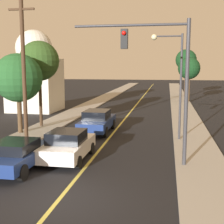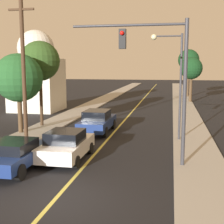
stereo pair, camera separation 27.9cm
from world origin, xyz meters
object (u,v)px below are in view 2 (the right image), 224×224
object	(u,v)px
tree_left_near	(19,78)
tree_right_far	(189,60)
utility_pole_left	(24,69)
traffic_signal_mast	(159,67)
car_outer_lane_front	(15,154)
streetlamp_right	(173,71)
tree_left_far	(40,61)
car_near_lane_front	(66,145)
domed_building_left	(37,74)
car_near_lane_second	(97,121)
tree_right_near	(191,69)

from	to	relation	value
tree_left_near	tree_right_far	size ratio (longest dim) A/B	0.77
utility_pole_left	tree_right_far	size ratio (longest dim) A/B	1.19
traffic_signal_mast	tree_left_near	xyz separation A→B (m)	(-9.77, 5.37, -0.75)
car_outer_lane_front	streetlamp_right	distance (m)	10.64
utility_pole_left	tree_left_near	distance (m)	2.93
traffic_signal_mast	tree_left_far	size ratio (longest dim) A/B	1.03
tree_left_far	traffic_signal_mast	bearing A→B (deg)	-40.72
car_near_lane_front	utility_pole_left	size ratio (longest dim) A/B	0.49
traffic_signal_mast	tree_right_far	bearing A→B (deg)	85.01
streetlamp_right	tree_right_far	size ratio (longest dim) A/B	0.92
domed_building_left	tree_left_near	bearing A→B (deg)	-71.62
car_near_lane_front	tree_left_near	xyz separation A→B (m)	(-5.20, 5.28, 3.15)
streetlamp_right	tree_left_far	xyz separation A→B (m)	(-9.99, 2.76, 0.70)
car_near_lane_front	traffic_signal_mast	world-z (taller)	traffic_signal_mast
car_near_lane_second	utility_pole_left	size ratio (longest dim) A/B	0.57
car_outer_lane_front	domed_building_left	size ratio (longest dim) A/B	0.51
tree_left_near	domed_building_left	world-z (taller)	domed_building_left
car_outer_lane_front	tree_right_far	bearing A→B (deg)	75.49
traffic_signal_mast	car_outer_lane_front	bearing A→B (deg)	-164.46
streetlamp_right	domed_building_left	xyz separation A→B (m)	(-14.14, 11.27, -0.49)
utility_pole_left	tree_right_far	xyz separation A→B (m)	(11.21, 31.70, 1.10)
streetlamp_right	tree_right_far	bearing A→B (deg)	85.40
car_near_lane_second	car_outer_lane_front	xyz separation A→B (m)	(-1.84, -8.61, -0.10)
car_near_lane_second	utility_pole_left	xyz separation A→B (m)	(-3.61, -3.85, 3.70)
tree_right_near	tree_right_far	size ratio (longest dim) A/B	0.81
tree_right_far	tree_left_far	bearing A→B (deg)	-114.88
car_near_lane_second	tree_left_near	world-z (taller)	tree_left_near
car_outer_lane_front	traffic_signal_mast	size ratio (longest dim) A/B	0.64
car_outer_lane_front	traffic_signal_mast	bearing A→B (deg)	15.54
tree_right_near	tree_right_far	distance (m)	7.43
tree_left_far	tree_right_near	world-z (taller)	tree_left_far
car_near_lane_second	car_near_lane_front	bearing A→B (deg)	-90.00
car_near_lane_second	tree_right_near	world-z (taller)	tree_right_near
car_near_lane_front	streetlamp_right	world-z (taller)	streetlamp_right
utility_pole_left	tree_left_far	distance (m)	5.21
streetlamp_right	utility_pole_left	xyz separation A→B (m)	(-8.84, -2.29, 0.13)
traffic_signal_mast	domed_building_left	distance (m)	21.36
utility_pole_left	tree_right_near	bearing A→B (deg)	65.28
traffic_signal_mast	tree_left_far	world-z (taller)	traffic_signal_mast
car_near_lane_front	domed_building_left	distance (m)	18.99
tree_right_far	car_near_lane_second	bearing A→B (deg)	-105.25
tree_right_far	utility_pole_left	bearing A→B (deg)	-109.47
traffic_signal_mast	tree_right_near	distance (m)	27.52
tree_left_far	utility_pole_left	bearing A→B (deg)	-77.14
tree_right_near	tree_left_near	bearing A→B (deg)	-120.22
car_outer_lane_front	utility_pole_left	size ratio (longest dim) A/B	0.51
utility_pole_left	tree_left_near	world-z (taller)	utility_pole_left
streetlamp_right	tree_right_near	bearing A→B (deg)	83.85
tree_left_far	domed_building_left	xyz separation A→B (m)	(-4.15, 8.52, -1.19)
car_outer_lane_front	tree_left_near	size ratio (longest dim) A/B	0.78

